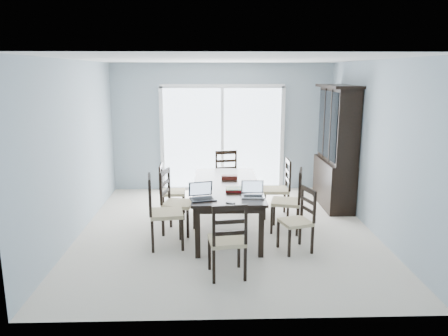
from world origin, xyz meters
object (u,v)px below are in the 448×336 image
Objects in this scene: chair_right_mid at (292,194)px; laptop_silver at (253,193)px; chair_end_near at (228,233)px; china_hutch at (336,148)px; chair_left_mid at (172,195)px; chair_left_near at (159,204)px; chair_right_far at (281,182)px; cell_phone at (230,203)px; chair_right_near at (301,213)px; laptop_dark at (203,196)px; dining_table at (227,189)px; chair_end_far at (227,171)px; game_box at (230,177)px; chair_left_far at (167,185)px; hot_tub at (178,155)px.

chair_right_mid is 0.97m from laptop_silver.
chair_right_mid is 1.89m from chair_end_near.
china_hutch is 1.94× the size of chair_left_mid.
chair_left_near is at bearing 119.78° from chair_right_mid.
cell_phone is (-0.94, -1.67, 0.15)m from chair_right_far.
chair_right_mid is (0.01, 0.74, 0.06)m from chair_right_near.
chair_left_near is 3.18× the size of laptop_dark.
chair_end_far is at bearing 87.61° from dining_table.
china_hutch is 2.34m from chair_right_near.
china_hutch is at bearing 161.92° from chair_end_far.
game_box is (1.02, 0.91, 0.15)m from chair_left_near.
laptop_dark is at bearing 75.08° from chair_right_near.
chair_left_mid is 3.58× the size of laptop_silver.
laptop_silver is 2.74× the size of cell_phone.
china_hutch is at bearing 25.60° from game_box.
laptop_dark is (-0.41, -2.39, 0.21)m from chair_end_far.
chair_right_near is (1.97, -1.47, -0.02)m from chair_left_far.
dining_table is 1.94× the size of chair_right_mid.
game_box reaches higher than cell_phone.
chair_right_near is at bearing 77.02° from chair_left_near.
chair_left_mid is 1.07× the size of chair_left_far.
chair_right_mid is 3.02× the size of laptop_dark.
chair_end_far is 2.30m from laptop_silver.
chair_left_mid is at bearing 103.67° from chair_right_mid.
chair_left_far is 1.04× the size of chair_right_near.
dining_table is 2.17× the size of chair_right_near.
laptop_dark is at bearing 103.30° from chair_end_near.
chair_right_mid is at bearing -174.37° from chair_right_far.
dining_table is 1.01m from chair_right_mid.
cell_phone is (0.99, -1.69, 0.20)m from chair_left_far.
chair_end_near is at bearing -83.66° from laptop_dark.
china_hutch is at bearing 113.92° from chair_left_near.
chair_end_near is 5.25m from hot_tub.
game_box is at bearing 83.60° from chair_right_mid.
chair_end_near is 0.98× the size of chair_end_far.
dining_table is at bearing 114.13° from chair_left_near.
laptop_dark is 4.43m from hot_tub.
chair_right_far is at bearing -15.07° from chair_right_near.
china_hutch is (2.02, 1.25, 0.40)m from dining_table.
chair_end_near is at bearing 34.56° from chair_left_near.
chair_left_near is 1.06m from cell_phone.
chair_left_far is at bearing 152.19° from cell_phone.
chair_end_near reaches higher than chair_right_near.
chair_left_near is 2.30m from chair_right_far.
hot_tub is at bearing 142.75° from china_hutch.
chair_left_far is 1.13m from game_box.
chair_right_mid is (1.01, -0.04, -0.07)m from dining_table.
chair_left_near is at bearing -1.40° from chair_left_mid.
chair_right_far is at bearing 34.29° from laptop_dark.
chair_right_far reaches higher than chair_right_near.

